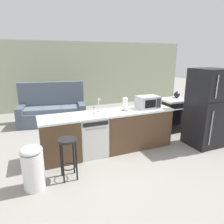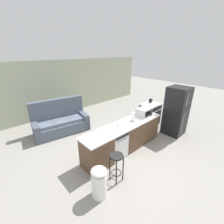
{
  "view_description": "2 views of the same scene",
  "coord_description": "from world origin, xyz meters",
  "px_view_note": "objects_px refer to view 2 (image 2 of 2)",
  "views": [
    {
      "loc": [
        -1.37,
        -3.83,
        2.08
      ],
      "look_at": [
        0.29,
        0.18,
        0.84
      ],
      "focal_mm": 32.0,
      "sensor_mm": 36.0,
      "label": 1
    },
    {
      "loc": [
        -2.87,
        -2.7,
        2.97
      ],
      "look_at": [
        0.36,
        0.79,
        1.01
      ],
      "focal_mm": 24.0,
      "sensor_mm": 36.0,
      "label": 2
    }
  ],
  "objects_px": {
    "refrigerator": "(176,111)",
    "soap_bottle": "(118,127)",
    "paper_towel_roll": "(133,117)",
    "stove_range": "(150,114)",
    "kettle": "(151,100)",
    "microwave": "(144,112)",
    "dishwasher": "(115,143)",
    "trash_bin": "(99,182)",
    "bar_stool": "(116,162)",
    "couch": "(60,122)"
  },
  "relations": [
    {
      "from": "refrigerator",
      "to": "microwave",
      "type": "bearing_deg",
      "value": 156.14
    },
    {
      "from": "bar_stool",
      "to": "paper_towel_roll",
      "type": "bearing_deg",
      "value": 26.82
    },
    {
      "from": "trash_bin",
      "to": "couch",
      "type": "height_order",
      "value": "couch"
    },
    {
      "from": "dishwasher",
      "to": "trash_bin",
      "type": "distance_m",
      "value": 1.44
    },
    {
      "from": "soap_bottle",
      "to": "bar_stool",
      "type": "height_order",
      "value": "soap_bottle"
    },
    {
      "from": "stove_range",
      "to": "kettle",
      "type": "distance_m",
      "value": 0.58
    },
    {
      "from": "dishwasher",
      "to": "bar_stool",
      "type": "xyz_separation_m",
      "value": [
        -0.64,
        -0.71,
        0.11
      ]
    },
    {
      "from": "microwave",
      "to": "kettle",
      "type": "relative_size",
      "value": 2.44
    },
    {
      "from": "paper_towel_roll",
      "to": "kettle",
      "type": "height_order",
      "value": "paper_towel_roll"
    },
    {
      "from": "paper_towel_roll",
      "to": "couch",
      "type": "relative_size",
      "value": 0.13
    },
    {
      "from": "bar_stool",
      "to": "couch",
      "type": "xyz_separation_m",
      "value": [
        0.11,
        3.25,
        -0.14
      ]
    },
    {
      "from": "microwave",
      "to": "paper_towel_roll",
      "type": "height_order",
      "value": "paper_towel_roll"
    },
    {
      "from": "refrigerator",
      "to": "soap_bottle",
      "type": "distance_m",
      "value": 2.61
    },
    {
      "from": "refrigerator",
      "to": "paper_towel_roll",
      "type": "xyz_separation_m",
      "value": [
        -1.82,
        0.55,
        0.14
      ]
    },
    {
      "from": "dishwasher",
      "to": "kettle",
      "type": "relative_size",
      "value": 4.1
    },
    {
      "from": "soap_bottle",
      "to": "couch",
      "type": "relative_size",
      "value": 0.08
    },
    {
      "from": "couch",
      "to": "paper_towel_roll",
      "type": "bearing_deg",
      "value": -62.71
    },
    {
      "from": "stove_range",
      "to": "soap_bottle",
      "type": "height_order",
      "value": "soap_bottle"
    },
    {
      "from": "soap_bottle",
      "to": "kettle",
      "type": "distance_m",
      "value": 2.83
    },
    {
      "from": "dishwasher",
      "to": "stove_range",
      "type": "relative_size",
      "value": 0.93
    },
    {
      "from": "dishwasher",
      "to": "kettle",
      "type": "height_order",
      "value": "kettle"
    },
    {
      "from": "microwave",
      "to": "soap_bottle",
      "type": "distance_m",
      "value": 1.32
    },
    {
      "from": "microwave",
      "to": "trash_bin",
      "type": "distance_m",
      "value": 2.76
    },
    {
      "from": "stove_range",
      "to": "soap_bottle",
      "type": "xyz_separation_m",
      "value": [
        -2.56,
        -0.61,
        0.52
      ]
    },
    {
      "from": "stove_range",
      "to": "paper_towel_roll",
      "type": "xyz_separation_m",
      "value": [
        -1.82,
        -0.54,
        0.59
      ]
    },
    {
      "from": "bar_stool",
      "to": "microwave",
      "type": "bearing_deg",
      "value": 19.59
    },
    {
      "from": "kettle",
      "to": "refrigerator",
      "type": "bearing_deg",
      "value": -97.83
    },
    {
      "from": "stove_range",
      "to": "paper_towel_roll",
      "type": "bearing_deg",
      "value": -163.36
    },
    {
      "from": "microwave",
      "to": "trash_bin",
      "type": "relative_size",
      "value": 0.68
    },
    {
      "from": "trash_bin",
      "to": "stove_range",
      "type": "bearing_deg",
      "value": 19.13
    },
    {
      "from": "bar_stool",
      "to": "trash_bin",
      "type": "relative_size",
      "value": 1.0
    },
    {
      "from": "dishwasher",
      "to": "bar_stool",
      "type": "relative_size",
      "value": 1.14
    },
    {
      "from": "dishwasher",
      "to": "soap_bottle",
      "type": "bearing_deg",
      "value": -57.84
    },
    {
      "from": "paper_towel_roll",
      "to": "soap_bottle",
      "type": "height_order",
      "value": "paper_towel_roll"
    },
    {
      "from": "paper_towel_roll",
      "to": "kettle",
      "type": "distance_m",
      "value": 2.1
    },
    {
      "from": "soap_bottle",
      "to": "trash_bin",
      "type": "xyz_separation_m",
      "value": [
        -1.25,
        -0.71,
        -0.59
      ]
    },
    {
      "from": "kettle",
      "to": "bar_stool",
      "type": "bearing_deg",
      "value": -157.78
    },
    {
      "from": "paper_towel_roll",
      "to": "stove_range",
      "type": "bearing_deg",
      "value": 16.64
    },
    {
      "from": "refrigerator",
      "to": "microwave",
      "type": "height_order",
      "value": "refrigerator"
    },
    {
      "from": "bar_stool",
      "to": "trash_bin",
      "type": "bearing_deg",
      "value": -174.01
    },
    {
      "from": "refrigerator",
      "to": "bar_stool",
      "type": "bearing_deg",
      "value": -177.12
    },
    {
      "from": "kettle",
      "to": "trash_bin",
      "type": "height_order",
      "value": "kettle"
    },
    {
      "from": "dishwasher",
      "to": "soap_bottle",
      "type": "height_order",
      "value": "soap_bottle"
    },
    {
      "from": "refrigerator",
      "to": "microwave",
      "type": "xyz_separation_m",
      "value": [
        -1.24,
        0.55,
        0.14
      ]
    },
    {
      "from": "dishwasher",
      "to": "kettle",
      "type": "xyz_separation_m",
      "value": [
        2.77,
        0.68,
        0.56
      ]
    },
    {
      "from": "dishwasher",
      "to": "couch",
      "type": "relative_size",
      "value": 0.4
    },
    {
      "from": "trash_bin",
      "to": "refrigerator",
      "type": "bearing_deg",
      "value": 3.35
    },
    {
      "from": "refrigerator",
      "to": "paper_towel_roll",
      "type": "height_order",
      "value": "refrigerator"
    },
    {
      "from": "dishwasher",
      "to": "refrigerator",
      "type": "xyz_separation_m",
      "value": [
        2.6,
        -0.55,
        0.48
      ]
    },
    {
      "from": "stove_range",
      "to": "bar_stool",
      "type": "xyz_separation_m",
      "value": [
        -3.24,
        -1.26,
        0.08
      ]
    }
  ]
}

